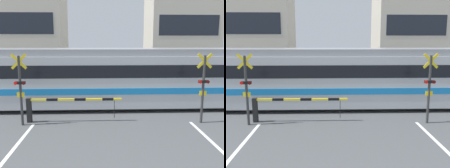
{
  "view_description": "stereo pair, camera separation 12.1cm",
  "coord_description": "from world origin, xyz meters",
  "views": [
    {
      "loc": [
        -0.49,
        -2.53,
        3.72
      ],
      "look_at": [
        0.0,
        9.39,
        1.6
      ],
      "focal_mm": 40.0,
      "sensor_mm": 36.0,
      "label": 1
    },
    {
      "loc": [
        -0.37,
        -2.53,
        3.72
      ],
      "look_at": [
        0.0,
        9.39,
        1.6
      ],
      "focal_mm": 40.0,
      "sensor_mm": 36.0,
      "label": 2
    }
  ],
  "objects": [
    {
      "name": "pedestrian",
      "position": [
        -0.59,
        17.83,
        0.99
      ],
      "size": [
        0.38,
        0.22,
        1.72
      ],
      "color": "brown",
      "rests_on": "ground_plane"
    },
    {
      "name": "crossing_barrier_far",
      "position": [
        2.64,
        14.0,
        0.81
      ],
      "size": [
        4.31,
        0.2,
        1.12
      ],
      "color": "black",
      "rests_on": "ground_plane"
    },
    {
      "name": "building_right_of_street",
      "position": [
        7.41,
        22.82,
        4.56
      ],
      "size": [
        6.52,
        5.28,
        9.12
      ],
      "color": "beige",
      "rests_on": "ground_plane"
    },
    {
      "name": "rail_track_far",
      "position": [
        0.0,
        11.89,
        0.04
      ],
      "size": [
        50.0,
        0.1,
        0.08
      ],
      "color": "#6B6051",
      "rests_on": "ground_plane"
    },
    {
      "name": "crossing_signal_right",
      "position": [
        4.0,
        8.16,
        1.74
      ],
      "size": [
        0.68,
        0.15,
        3.15
      ],
      "color": "#333333",
      "rests_on": "ground_plane"
    },
    {
      "name": "crossing_signal_left",
      "position": [
        -4.0,
        8.16,
        1.74
      ],
      "size": [
        0.68,
        0.15,
        3.15
      ],
      "color": "#333333",
      "rests_on": "ground_plane"
    },
    {
      "name": "commuter_train",
      "position": [
        0.43,
        11.17,
        1.74
      ],
      "size": [
        20.51,
        2.98,
        3.25
      ],
      "color": "#B7BCC1",
      "rests_on": "ground_plane"
    },
    {
      "name": "building_left_of_street",
      "position": [
        -7.74,
        22.82,
        4.68
      ],
      "size": [
        7.18,
        5.28,
        9.36
      ],
      "color": "beige",
      "rests_on": "ground_plane"
    },
    {
      "name": "rail_track_near",
      "position": [
        0.0,
        10.45,
        0.04
      ],
      "size": [
        50.0,
        0.1,
        0.08
      ],
      "color": "#6B6051",
      "rests_on": "ground_plane"
    },
    {
      "name": "crossing_barrier_near",
      "position": [
        -2.64,
        8.55,
        0.81
      ],
      "size": [
        4.31,
        0.2,
        1.12
      ],
      "color": "black",
      "rests_on": "ground_plane"
    }
  ]
}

